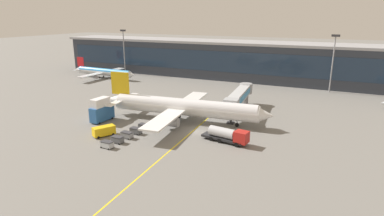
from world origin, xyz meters
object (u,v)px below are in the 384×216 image
at_px(fuel_tanker, 228,135).
at_px(baggage_cart_1, 117,139).
at_px(baggage_cart_3, 136,131).
at_px(commuter_jet_far, 104,72).
at_px(baggage_cart_2, 127,135).
at_px(baggage_cart_4, 144,127).
at_px(catering_lift, 101,110).
at_px(main_airliner, 184,107).
at_px(crew_van, 104,130).
at_px(baggage_cart_0, 107,144).

relative_size(fuel_tanker, baggage_cart_1, 4.02).
relative_size(baggage_cart_3, commuter_jet_far, 0.08).
relative_size(fuel_tanker, commuter_jet_far, 0.33).
height_order(fuel_tanker, baggage_cart_2, fuel_tanker).
height_order(baggage_cart_2, baggage_cart_3, same).
xyz_separation_m(fuel_tanker, baggage_cart_2, (-21.69, -7.07, -0.96)).
relative_size(baggage_cart_3, baggage_cart_4, 1.00).
relative_size(baggage_cart_2, commuter_jet_far, 0.08).
bearing_deg(baggage_cart_1, catering_lift, 140.90).
height_order(main_airliner, crew_van, main_airliner).
xyz_separation_m(crew_van, baggage_cart_0, (5.12, -5.41, -0.53)).
bearing_deg(catering_lift, baggage_cart_0, -47.14).
distance_m(main_airliner, catering_lift, 21.55).
bearing_deg(baggage_cart_0, baggage_cart_1, 85.90).
height_order(baggage_cart_0, baggage_cart_1, same).
distance_m(baggage_cart_2, commuter_jet_far, 76.46).
height_order(main_airliner, baggage_cart_2, main_airliner).
xyz_separation_m(baggage_cart_0, commuter_jet_far, (-51.89, 62.07, 2.05)).
xyz_separation_m(catering_lift, baggage_cart_4, (13.66, -0.97, -2.28)).
bearing_deg(main_airliner, commuter_jet_far, 146.22).
distance_m(baggage_cart_1, baggage_cart_3, 6.40).
bearing_deg(baggage_cart_3, main_airliner, 65.41).
xyz_separation_m(main_airliner, catering_lift, (-19.51, -9.11, -0.83)).
relative_size(crew_van, baggage_cart_3, 1.96).
bearing_deg(baggage_cart_1, main_airliner, 71.62).
relative_size(catering_lift, commuter_jet_far, 0.20).
relative_size(baggage_cart_1, baggage_cart_2, 1.00).
relative_size(baggage_cart_2, baggage_cart_4, 1.00).
bearing_deg(baggage_cart_4, main_airliner, 59.89).
bearing_deg(baggage_cart_2, baggage_cart_3, 85.90).
bearing_deg(baggage_cart_3, baggage_cart_2, -94.10).
xyz_separation_m(baggage_cart_4, commuter_jet_far, (-52.80, 49.31, 2.05)).
distance_m(crew_van, baggage_cart_2, 5.69).
distance_m(crew_van, commuter_jet_far, 73.49).
height_order(crew_van, baggage_cart_4, crew_van).
bearing_deg(fuel_tanker, baggage_cart_0, -148.73).
xyz_separation_m(catering_lift, commuter_jet_far, (-39.14, 48.34, -0.23)).
distance_m(fuel_tanker, baggage_cart_2, 22.83).
distance_m(catering_lift, baggage_cart_2, 15.28).
distance_m(main_airliner, crew_van, 21.26).
bearing_deg(main_airliner, baggage_cart_3, -114.59).
bearing_deg(commuter_jet_far, baggage_cart_4, -43.04).
bearing_deg(baggage_cart_2, fuel_tanker, 18.04).
xyz_separation_m(baggage_cart_1, baggage_cart_3, (0.46, 6.38, 0.00)).
xyz_separation_m(crew_van, baggage_cart_1, (5.35, -2.21, -0.53)).
bearing_deg(baggage_cart_2, main_airliner, 69.05).
bearing_deg(fuel_tanker, baggage_cart_4, -178.16).
height_order(baggage_cart_0, baggage_cart_3, same).
bearing_deg(baggage_cart_1, baggage_cart_2, 85.90).
bearing_deg(crew_van, main_airliner, 55.74).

